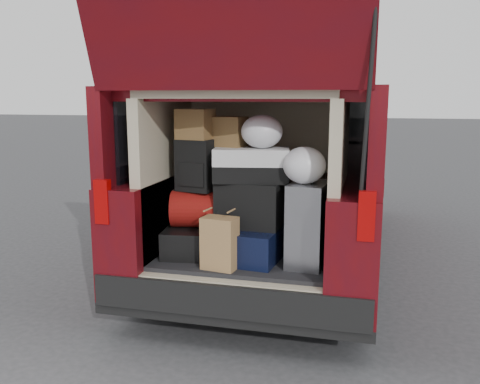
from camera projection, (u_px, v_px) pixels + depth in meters
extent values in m
plane|color=#313133|center=(239.00, 335.00, 3.70)|extent=(80.00, 80.00, 0.00)
cylinder|color=black|center=(155.00, 267.00, 4.22)|extent=(0.24, 0.64, 0.64)
cylinder|color=black|center=(357.00, 284.00, 3.83)|extent=(0.24, 0.64, 0.64)
cylinder|color=black|center=(246.00, 194.00, 7.37)|extent=(0.24, 0.64, 0.64)
cylinder|color=black|center=(362.00, 200.00, 6.98)|extent=(0.24, 0.64, 0.64)
cube|color=black|center=(285.00, 230.00, 5.63)|extent=(1.90, 4.85, 0.08)
cube|color=#4E0B14|center=(216.00, 188.00, 5.74)|extent=(0.33, 4.85, 0.80)
cube|color=#4E0B14|center=(359.00, 194.00, 5.37)|extent=(0.33, 4.85, 0.80)
cube|color=#4E0B14|center=(287.00, 95.00, 5.36)|extent=(1.82, 4.46, 0.10)
cube|color=black|center=(205.00, 122.00, 5.53)|extent=(0.12, 4.25, 0.68)
cube|color=black|center=(371.00, 124.00, 5.11)|extent=(0.12, 4.25, 0.68)
cube|color=black|center=(228.00, 299.00, 3.35)|extent=(1.86, 0.16, 0.22)
cube|color=#990505|center=(103.00, 202.00, 3.40)|extent=(0.10, 0.06, 0.30)
cube|color=#990505|center=(367.00, 216.00, 2.99)|extent=(0.10, 0.06, 0.30)
cube|color=black|center=(248.00, 256.00, 3.87)|extent=(1.24, 1.05, 0.06)
cube|color=#BAB08F|center=(165.00, 174.00, 3.91)|extent=(0.08, 1.05, 1.15)
cube|color=#BAB08F|center=(339.00, 181.00, 3.60)|extent=(0.08, 1.05, 1.15)
cube|color=#BAB08F|center=(263.00, 167.00, 4.29)|extent=(1.34, 0.06, 1.15)
cube|color=#BAB08F|center=(248.00, 94.00, 3.64)|extent=(1.34, 1.05, 0.06)
cylinder|color=black|center=(368.00, 108.00, 2.82)|extent=(0.02, 0.90, 0.76)
cube|color=black|center=(248.00, 286.00, 3.91)|extent=(1.24, 1.05, 0.55)
cube|color=black|center=(192.00, 240.00, 3.83)|extent=(0.43, 0.55, 0.20)
cube|color=black|center=(250.00, 243.00, 3.69)|extent=(0.49, 0.58, 0.23)
cube|color=silver|center=(308.00, 224.00, 3.53)|extent=(0.28, 0.41, 0.58)
cube|color=#AF7C4F|center=(220.00, 243.00, 3.46)|extent=(0.25, 0.18, 0.36)
cube|color=maroon|center=(200.00, 209.00, 3.78)|extent=(0.46, 0.34, 0.27)
cube|color=black|center=(249.00, 204.00, 3.67)|extent=(0.47, 0.30, 0.33)
cube|color=black|center=(195.00, 165.00, 3.73)|extent=(0.29, 0.21, 0.38)
cube|color=silver|center=(251.00, 165.00, 3.63)|extent=(0.57, 0.36, 0.24)
cube|color=brown|center=(195.00, 124.00, 3.69)|extent=(0.27, 0.23, 0.22)
cube|color=brown|center=(230.00, 132.00, 3.71)|extent=(0.25, 0.22, 0.22)
ellipsoid|color=white|center=(262.00, 132.00, 3.58)|extent=(0.33, 0.32, 0.24)
ellipsoid|color=white|center=(304.00, 165.00, 3.42)|extent=(0.34, 0.33, 0.25)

